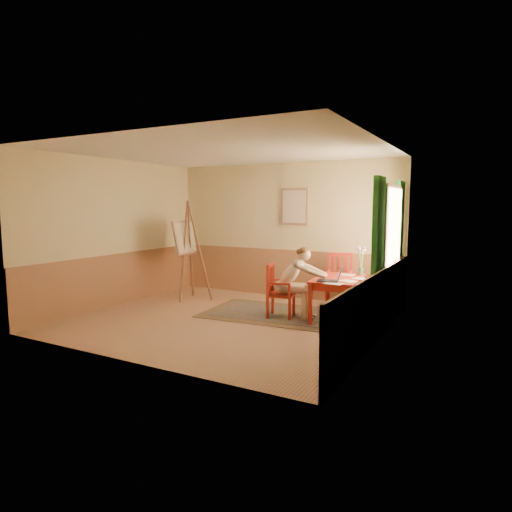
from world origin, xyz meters
The scene contains 14 objects.
room centered at (0.00, 0.00, 1.40)m, with size 5.04×4.54×2.84m.
wainscot centered at (0.00, 0.80, 0.50)m, with size 5.00×4.50×1.00m.
window centered at (2.42, 1.10, 1.35)m, with size 0.12×2.01×2.20m.
wall_portrait centered at (0.25, 2.20, 1.90)m, with size 0.60×0.05×0.76m.
rug centered at (0.48, 0.76, 0.01)m, with size 2.52×1.79×0.02m.
table centered at (1.61, 0.92, 0.63)m, with size 0.82×1.26×0.72m.
chair_left centered at (0.67, 0.58, 0.47)m, with size 0.51×0.49×0.94m.
chair_back centered at (1.38, 1.76, 0.52)m, with size 0.57×0.58×1.03m.
figure centered at (0.96, 0.63, 0.68)m, with size 0.95×0.51×1.24m.
laptop centered at (1.64, 0.53, 0.77)m, with size 0.43×0.31×0.24m.
papers centered at (1.81, 0.82, 0.72)m, with size 0.64×1.14×0.00m.
vase centered at (1.88, 1.38, 0.95)m, with size 0.18×0.27×0.51m.
wastebasket centered at (1.60, 0.68, 0.15)m, with size 0.28×0.28×0.30m, color #9D2C1C.
easel centered at (-1.63, 1.02, 1.20)m, with size 0.76×0.91×2.03m.
Camera 1 is at (3.86, -6.10, 1.95)m, focal length 30.67 mm.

